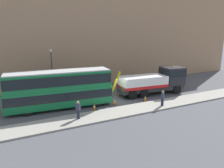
# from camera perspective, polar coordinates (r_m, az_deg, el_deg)

# --- Properties ---
(ground_plane) EXTENTS (120.00, 120.00, 0.00)m
(ground_plane) POSITION_cam_1_polar(r_m,az_deg,el_deg) (26.03, 0.48, -4.17)
(ground_plane) COLOR #4C4C51
(near_kerb) EXTENTS (60.00, 2.80, 0.15)m
(near_kerb) POSITION_cam_1_polar(r_m,az_deg,el_deg) (22.56, 5.38, -6.88)
(near_kerb) COLOR gray
(near_kerb) RESTS_ON ground_plane
(building_facade) EXTENTS (60.00, 1.50, 16.00)m
(building_facade) POSITION_cam_1_polar(r_m,az_deg,el_deg) (32.75, -6.62, 13.72)
(building_facade) COLOR #9E7A5B
(building_facade) RESTS_ON ground_plane
(recovery_tow_truck) EXTENTS (10.23, 3.39, 3.67)m
(recovery_tow_truck) POSITION_cam_1_polar(r_m,az_deg,el_deg) (28.59, 11.31, 0.83)
(recovery_tow_truck) COLOR #2D2D2D
(recovery_tow_truck) RESTS_ON ground_plane
(double_decker_bus) EXTENTS (11.18, 3.47, 4.06)m
(double_decker_bus) POSITION_cam_1_polar(r_m,az_deg,el_deg) (23.21, -13.78, -1.05)
(double_decker_bus) COLOR #146B38
(double_decker_bus) RESTS_ON ground_plane
(pedestrian_onlooker) EXTENTS (0.44, 0.48, 1.71)m
(pedestrian_onlooker) POSITION_cam_1_polar(r_m,az_deg,el_deg) (20.04, -9.02, -6.89)
(pedestrian_onlooker) COLOR #232333
(pedestrian_onlooker) RESTS_ON near_kerb
(pedestrian_bystander) EXTENTS (0.48, 0.45, 1.71)m
(pedestrian_bystander) POSITION_cam_1_polar(r_m,az_deg,el_deg) (23.84, 13.33, -3.75)
(pedestrian_bystander) COLOR #232333
(pedestrian_bystander) RESTS_ON near_kerb
(traffic_cone_near_bus) EXTENTS (0.36, 0.36, 0.72)m
(traffic_cone_near_bus) POSITION_cam_1_polar(r_m,az_deg,el_deg) (22.58, -4.75, -6.12)
(traffic_cone_near_bus) COLOR orange
(traffic_cone_near_bus) RESTS_ON ground_plane
(traffic_cone_midway) EXTENTS (0.36, 0.36, 0.72)m
(traffic_cone_midway) POSITION_cam_1_polar(r_m,az_deg,el_deg) (24.10, 0.76, -4.80)
(traffic_cone_midway) COLOR orange
(traffic_cone_midway) RESTS_ON ground_plane
(traffic_cone_near_truck) EXTENTS (0.36, 0.36, 0.72)m
(traffic_cone_near_truck) POSITION_cam_1_polar(r_m,az_deg,el_deg) (25.62, 8.87, -3.83)
(traffic_cone_near_truck) COLOR orange
(traffic_cone_near_truck) RESTS_ON ground_plane
(street_lamp) EXTENTS (0.36, 0.36, 5.83)m
(street_lamp) POSITION_cam_1_polar(r_m,az_deg,el_deg) (29.39, -15.78, 4.33)
(street_lamp) COLOR #38383D
(street_lamp) RESTS_ON ground_plane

